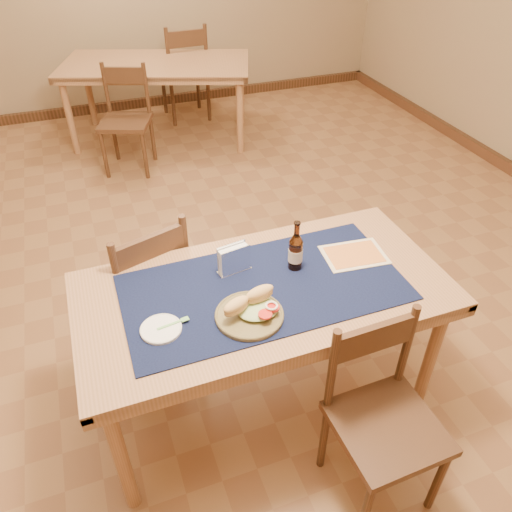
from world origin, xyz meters
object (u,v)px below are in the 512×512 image
object	(u,v)px
back_table	(156,71)
sandwich_plate	(251,310)
main_table	(264,302)
napkin_holder	(234,260)
chair_main_far	(145,286)
chair_main_near	(382,416)
beer_bottle	(296,251)

from	to	relation	value
back_table	sandwich_plate	distance (m)	3.52
main_table	napkin_holder	size ratio (longest dim) A/B	10.20
back_table	sandwich_plate	xyz separation A→B (m)	(-0.30, -3.50, 0.12)
chair_main_far	napkin_holder	world-z (taller)	chair_main_far
back_table	chair_main_near	bearing A→B (deg)	-88.58
beer_bottle	sandwich_plate	bearing A→B (deg)	-142.21
main_table	sandwich_plate	bearing A→B (deg)	-127.29
chair_main_far	napkin_holder	xyz separation A→B (m)	(0.37, -0.38, 0.35)
main_table	napkin_holder	bearing A→B (deg)	119.80
chair_main_far	beer_bottle	xyz separation A→B (m)	(0.63, -0.45, 0.38)
main_table	napkin_holder	distance (m)	0.23
chair_main_far	chair_main_near	xyz separation A→B (m)	(0.75, -1.09, -0.02)
back_table	chair_main_near	size ratio (longest dim) A/B	2.24
main_table	beer_bottle	distance (m)	0.26
napkin_holder	back_table	bearing A→B (deg)	85.05
back_table	napkin_holder	xyz separation A→B (m)	(-0.28, -3.21, 0.15)
back_table	sandwich_plate	world-z (taller)	sandwich_plate
napkin_holder	main_table	bearing A→B (deg)	-60.20
back_table	chair_main_near	world-z (taller)	chair_main_near
main_table	chair_main_near	xyz separation A→B (m)	(0.29, -0.57, -0.22)
chair_main_far	napkin_holder	bearing A→B (deg)	-45.34
beer_bottle	napkin_holder	world-z (taller)	beer_bottle
sandwich_plate	beer_bottle	distance (m)	0.37
back_table	beer_bottle	xyz separation A→B (m)	(-0.02, -3.28, 0.18)
beer_bottle	napkin_holder	xyz separation A→B (m)	(-0.26, 0.07, -0.03)
back_table	sandwich_plate	bearing A→B (deg)	-94.96
sandwich_plate	beer_bottle	world-z (taller)	beer_bottle
chair_main_far	chair_main_near	distance (m)	1.32
sandwich_plate	beer_bottle	xyz separation A→B (m)	(0.29, 0.22, 0.06)
back_table	chair_main_far	bearing A→B (deg)	-102.90
main_table	sandwich_plate	xyz separation A→B (m)	(-0.11, -0.15, 0.12)
beer_bottle	napkin_holder	distance (m)	0.27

